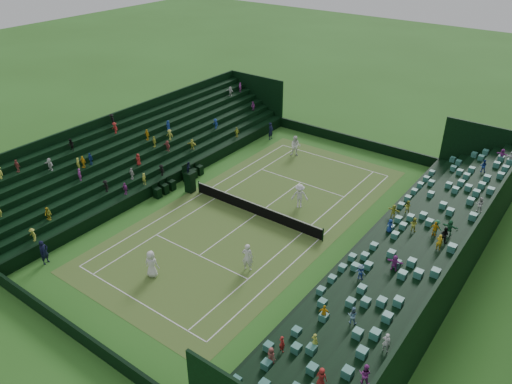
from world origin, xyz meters
TOP-DOWN VIEW (x-y plane):
  - ground at (0.00, 0.00)m, footprint 160.00×160.00m
  - court_surface at (0.00, 0.00)m, footprint 12.97×26.77m
  - perimeter_wall_north at (0.00, 15.88)m, footprint 17.17×0.20m
  - perimeter_wall_south at (0.00, -15.88)m, footprint 17.17×0.20m
  - perimeter_wall_east at (8.48, 0.00)m, footprint 0.20×31.77m
  - perimeter_wall_west at (-8.48, 0.00)m, footprint 0.20×31.77m
  - north_grandstand at (12.66, 0.00)m, footprint 6.60×32.00m
  - south_grandstand at (-12.66, 0.00)m, footprint 6.60×32.00m
  - tennis_net at (0.00, 0.00)m, footprint 11.67×0.10m
  - umpire_chair at (-6.51, -0.28)m, footprint 0.85×0.85m
  - courtside_chairs at (-7.94, -0.07)m, footprint 0.55×5.52m
  - player_near_west at (-0.95, -9.70)m, footprint 1.06×0.86m
  - player_near_east at (3.49, -5.63)m, footprint 0.85×0.70m
  - player_far_west at (-3.27, 10.63)m, footprint 1.17×1.06m
  - player_far_east at (2.02, 2.92)m, footprint 1.48×1.31m
  - line_judge_north at (-7.36, 12.45)m, footprint 0.45×0.66m
  - line_judge_south at (-7.56, -12.92)m, footprint 0.52×0.69m

SIDE VIEW (x-z plane):
  - ground at x=0.00m, z-range 0.00..0.00m
  - court_surface at x=0.00m, z-range 0.00..0.01m
  - courtside_chairs at x=-7.94m, z-range -0.15..1.05m
  - perimeter_wall_north at x=0.00m, z-range 0.00..1.00m
  - perimeter_wall_south at x=0.00m, z-range 0.00..1.00m
  - perimeter_wall_east at x=8.48m, z-range 0.00..1.00m
  - perimeter_wall_west at x=-8.48m, z-range 0.00..1.00m
  - tennis_net at x=0.00m, z-range 0.00..1.06m
  - line_judge_south at x=-7.56m, z-range 0.00..1.72m
  - line_judge_north at x=-7.36m, z-range 0.00..1.76m
  - player_near_west at x=-0.95m, z-range 0.00..1.87m
  - player_far_west at x=-3.27m, z-range 0.00..1.96m
  - player_far_east at x=2.02m, z-range 0.00..1.99m
  - player_near_east at x=3.49m, z-range 0.00..1.99m
  - umpire_chair at x=-6.51m, z-range -0.19..2.49m
  - north_grandstand at x=12.66m, z-range -0.90..4.00m
  - south_grandstand at x=-12.66m, z-range -0.90..4.00m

